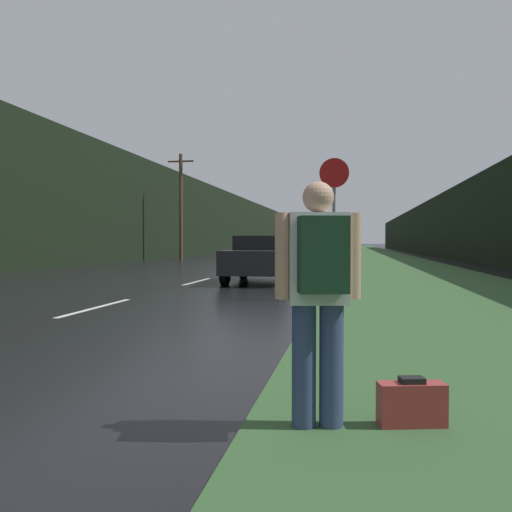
# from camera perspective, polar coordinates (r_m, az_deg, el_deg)

# --- Properties ---
(grass_verge) EXTENTS (6.00, 240.00, 0.02)m
(grass_verge) POSITION_cam_1_polar(r_m,az_deg,el_deg) (41.87, 13.11, -0.26)
(grass_verge) COLOR #33562D
(grass_verge) RESTS_ON ground_plane
(lane_stripe_b) EXTENTS (0.12, 3.00, 0.01)m
(lane_stripe_b) POSITION_cam_1_polar(r_m,az_deg,el_deg) (11.06, -16.44, -5.22)
(lane_stripe_b) COLOR silver
(lane_stripe_b) RESTS_ON ground_plane
(lane_stripe_c) EXTENTS (0.12, 3.00, 0.01)m
(lane_stripe_c) POSITION_cam_1_polar(r_m,az_deg,el_deg) (17.58, -6.21, -2.68)
(lane_stripe_c) COLOR silver
(lane_stripe_c) RESTS_ON ground_plane
(lane_stripe_d) EXTENTS (0.12, 3.00, 0.01)m
(lane_stripe_d) POSITION_cam_1_polar(r_m,az_deg,el_deg) (24.36, -1.60, -1.50)
(lane_stripe_d) COLOR silver
(lane_stripe_d) RESTS_ON ground_plane
(lane_stripe_e) EXTENTS (0.12, 3.00, 0.01)m
(lane_stripe_e) POSITION_cam_1_polar(r_m,az_deg,el_deg) (31.24, 0.99, -0.83)
(lane_stripe_e) COLOR silver
(lane_stripe_e) RESTS_ON ground_plane
(treeline_far_side) EXTENTS (2.00, 140.00, 7.05)m
(treeline_far_side) POSITION_cam_1_polar(r_m,az_deg,el_deg) (53.98, -6.20, 3.89)
(treeline_far_side) COLOR black
(treeline_far_side) RESTS_ON ground_plane
(treeline_near_side) EXTENTS (2.00, 140.00, 5.29)m
(treeline_near_side) POSITION_cam_1_polar(r_m,az_deg,el_deg) (52.46, 19.10, 2.93)
(treeline_near_side) COLOR black
(treeline_near_side) RESTS_ON ground_plane
(utility_pole_far) EXTENTS (1.80, 0.24, 7.25)m
(utility_pole_far) POSITION_cam_1_polar(r_m,az_deg,el_deg) (37.41, -7.91, 5.30)
(utility_pole_far) COLOR #4C3823
(utility_pole_far) RESTS_ON ground_plane
(stop_sign) EXTENTS (0.65, 0.07, 3.13)m
(stop_sign) POSITION_cam_1_polar(r_m,az_deg,el_deg) (12.06, 8.22, 4.32)
(stop_sign) COLOR slate
(stop_sign) RESTS_ON ground_plane
(hitchhiker_with_backpack) EXTENTS (0.58, 0.47, 1.70)m
(hitchhiker_with_backpack) POSITION_cam_1_polar(r_m,az_deg,el_deg) (3.70, 6.63, -3.35)
(hitchhiker_with_backpack) COLOR navy
(hitchhiker_with_backpack) RESTS_ON ground_plane
(suitcase) EXTENTS (0.48, 0.26, 0.36)m
(suitcase) POSITION_cam_1_polar(r_m,az_deg,el_deg) (4.02, 16.07, -14.83)
(suitcase) COLOR #9E3333
(suitcase) RESTS_ON ground_plane
(car_passing_near) EXTENTS (1.91, 4.51, 1.47)m
(car_passing_near) POSITION_cam_1_polar(r_m,az_deg,el_deg) (17.20, 0.57, -0.23)
(car_passing_near) COLOR black
(car_passing_near) RESTS_ON ground_plane
(delivery_truck) EXTENTS (2.48, 7.44, 3.60)m
(delivery_truck) POSITION_cam_1_polar(r_m,az_deg,el_deg) (88.03, 5.48, 1.91)
(delivery_truck) COLOR #6E684F
(delivery_truck) RESTS_ON ground_plane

